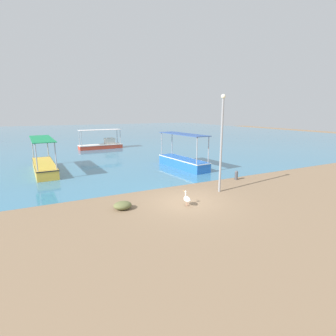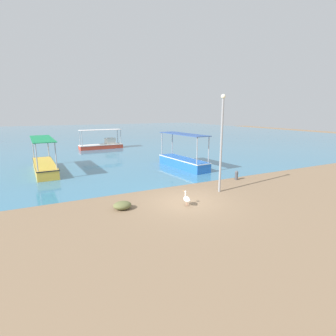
{
  "view_description": "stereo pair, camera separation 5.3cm",
  "coord_description": "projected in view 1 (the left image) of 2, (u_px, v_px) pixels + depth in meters",
  "views": [
    {
      "loc": [
        -7.39,
        -12.2,
        5.04
      ],
      "look_at": [
        0.48,
        3.16,
        1.3
      ],
      "focal_mm": 28.0,
      "sensor_mm": 36.0,
      "label": 1
    },
    {
      "loc": [
        -7.34,
        -12.23,
        5.04
      ],
      "look_at": [
        0.48,
        3.16,
        1.3
      ],
      "focal_mm": 28.0,
      "sensor_mm": 36.0,
      "label": 2
    }
  ],
  "objects": [
    {
      "name": "ground",
      "position": [
        186.0,
        201.0,
        14.98
      ],
      "size": [
        120.0,
        120.0,
        0.0
      ],
      "primitive_type": "plane",
      "color": "#83684D"
    },
    {
      "name": "harbor_water",
      "position": [
        72.0,
        135.0,
        56.72
      ],
      "size": [
        110.0,
        90.0,
        0.0
      ],
      "primitive_type": "cube",
      "color": "teal",
      "rests_on": "ground"
    },
    {
      "name": "fishing_boat_center",
      "position": [
        102.0,
        144.0,
        36.09
      ],
      "size": [
        5.87,
        1.92,
        2.6
      ],
      "color": "#C13C28",
      "rests_on": "harbor_water"
    },
    {
      "name": "fishing_boat_far_left",
      "position": [
        183.0,
        161.0,
        23.91
      ],
      "size": [
        2.06,
        6.19,
        3.07
      ],
      "color": "blue",
      "rests_on": "harbor_water"
    },
    {
      "name": "fishing_boat_far_right",
      "position": [
        44.0,
        166.0,
        22.05
      ],
      "size": [
        1.86,
        6.95,
        2.85
      ],
      "color": "gold",
      "rests_on": "harbor_water"
    },
    {
      "name": "pelican",
      "position": [
        187.0,
        199.0,
        14.24
      ],
      "size": [
        0.28,
        0.8,
        0.8
      ],
      "color": "#E0997A",
      "rests_on": "ground"
    },
    {
      "name": "lamp_post",
      "position": [
        221.0,
        139.0,
        16.09
      ],
      "size": [
        0.28,
        0.28,
        6.05
      ],
      "color": "gray",
      "rests_on": "ground"
    },
    {
      "name": "mooring_bollard",
      "position": [
        236.0,
        175.0,
        19.66
      ],
      "size": [
        0.25,
        0.25,
        0.69
      ],
      "color": "#47474C",
      "rests_on": "ground"
    },
    {
      "name": "net_pile",
      "position": [
        123.0,
        205.0,
        13.74
      ],
      "size": [
        0.97,
        0.82,
        0.42
      ],
      "primitive_type": "ellipsoid",
      "color": "#60643A",
      "rests_on": "ground"
    }
  ]
}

